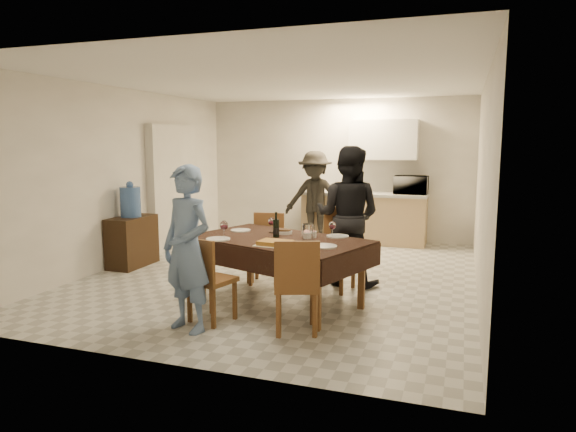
% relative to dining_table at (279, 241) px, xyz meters
% --- Properties ---
extents(floor, '(5.00, 6.00, 0.02)m').
position_rel_dining_table_xyz_m(floor, '(-0.37, 1.19, -0.72)').
color(floor, '#BCBCB6').
rests_on(floor, ground).
extents(ceiling, '(5.00, 6.00, 0.02)m').
position_rel_dining_table_xyz_m(ceiling, '(-0.37, 1.19, 1.88)').
color(ceiling, white).
rests_on(ceiling, wall_back).
extents(wall_back, '(5.00, 0.02, 2.60)m').
position_rel_dining_table_xyz_m(wall_back, '(-0.37, 4.19, 0.58)').
color(wall_back, silver).
rests_on(wall_back, floor).
extents(wall_front, '(5.00, 0.02, 2.60)m').
position_rel_dining_table_xyz_m(wall_front, '(-0.37, -1.81, 0.58)').
color(wall_front, silver).
rests_on(wall_front, floor).
extents(wall_left, '(0.02, 6.00, 2.60)m').
position_rel_dining_table_xyz_m(wall_left, '(-2.87, 1.19, 0.58)').
color(wall_left, silver).
rests_on(wall_left, floor).
extents(wall_right, '(0.02, 6.00, 2.60)m').
position_rel_dining_table_xyz_m(wall_right, '(2.13, 1.19, 0.58)').
color(wall_right, silver).
rests_on(wall_right, floor).
extents(stub_partition, '(0.15, 1.40, 2.10)m').
position_rel_dining_table_xyz_m(stub_partition, '(-2.79, 2.39, 0.33)').
color(stub_partition, beige).
rests_on(stub_partition, floor).
extents(kitchen_base_cabinet, '(2.20, 0.60, 0.86)m').
position_rel_dining_table_xyz_m(kitchen_base_cabinet, '(0.23, 3.87, -0.29)').
color(kitchen_base_cabinet, tan).
rests_on(kitchen_base_cabinet, floor).
extents(kitchen_worktop, '(2.24, 0.64, 0.05)m').
position_rel_dining_table_xyz_m(kitchen_worktop, '(0.23, 3.87, 0.17)').
color(kitchen_worktop, '#ABABA7').
rests_on(kitchen_worktop, kitchen_base_cabinet).
extents(upper_cabinet, '(1.20, 0.34, 0.70)m').
position_rel_dining_table_xyz_m(upper_cabinet, '(0.53, 4.01, 1.13)').
color(upper_cabinet, white).
rests_on(upper_cabinet, wall_back).
extents(dining_table, '(2.19, 1.70, 0.75)m').
position_rel_dining_table_xyz_m(dining_table, '(0.00, 0.00, 0.00)').
color(dining_table, black).
rests_on(dining_table, floor).
extents(chair_near_left, '(0.49, 0.50, 0.47)m').
position_rel_dining_table_xyz_m(chair_near_left, '(-0.45, -0.83, -0.18)').
color(chair_near_left, brown).
rests_on(chair_near_left, floor).
extents(chair_near_right, '(0.54, 0.55, 0.50)m').
position_rel_dining_table_xyz_m(chair_near_right, '(0.45, -0.84, -0.15)').
color(chair_near_right, brown).
rests_on(chair_near_right, floor).
extents(chair_far_left, '(0.46, 0.46, 0.48)m').
position_rel_dining_table_xyz_m(chair_far_left, '(-0.45, 0.67, -0.17)').
color(chair_far_left, brown).
rests_on(chair_far_left, floor).
extents(chair_far_right, '(0.53, 0.53, 0.54)m').
position_rel_dining_table_xyz_m(chair_far_right, '(0.45, 0.65, -0.10)').
color(chair_far_right, brown).
rests_on(chair_far_right, floor).
extents(console, '(0.40, 0.79, 0.73)m').
position_rel_dining_table_xyz_m(console, '(-2.65, 0.97, -0.35)').
color(console, black).
rests_on(console, floor).
extents(water_jug, '(0.29, 0.29, 0.44)m').
position_rel_dining_table_xyz_m(water_jug, '(-2.65, 0.97, 0.23)').
color(water_jug, '#426AB6').
rests_on(water_jug, console).
extents(wine_bottle, '(0.07, 0.07, 0.29)m').
position_rel_dining_table_xyz_m(wine_bottle, '(-0.05, 0.05, 0.18)').
color(wine_bottle, black).
rests_on(wine_bottle, dining_table).
extents(water_pitcher, '(0.12, 0.12, 0.19)m').
position_rel_dining_table_xyz_m(water_pitcher, '(0.35, -0.05, 0.13)').
color(water_pitcher, white).
rests_on(water_pitcher, dining_table).
extents(savoury_tart, '(0.42, 0.33, 0.05)m').
position_rel_dining_table_xyz_m(savoury_tart, '(0.10, -0.38, 0.06)').
color(savoury_tart, '#B68635').
rests_on(savoury_tart, dining_table).
extents(salad_bowl, '(0.17, 0.17, 0.07)m').
position_rel_dining_table_xyz_m(salad_bowl, '(0.30, 0.18, 0.07)').
color(salad_bowl, silver).
rests_on(salad_bowl, dining_table).
extents(mushroom_dish, '(0.20, 0.20, 0.04)m').
position_rel_dining_table_xyz_m(mushroom_dish, '(-0.05, 0.28, 0.05)').
color(mushroom_dish, silver).
rests_on(mushroom_dish, dining_table).
extents(wine_glass_a, '(0.09, 0.09, 0.21)m').
position_rel_dining_table_xyz_m(wine_glass_a, '(-0.55, -0.25, 0.14)').
color(wine_glass_a, white).
rests_on(wine_glass_a, dining_table).
extents(wine_glass_b, '(0.08, 0.08, 0.18)m').
position_rel_dining_table_xyz_m(wine_glass_b, '(0.55, 0.25, 0.13)').
color(wine_glass_b, white).
rests_on(wine_glass_b, dining_table).
extents(wine_glass_c, '(0.08, 0.08, 0.18)m').
position_rel_dining_table_xyz_m(wine_glass_c, '(-0.20, 0.30, 0.13)').
color(wine_glass_c, white).
rests_on(wine_glass_c, dining_table).
extents(plate_near_left, '(0.27, 0.27, 0.02)m').
position_rel_dining_table_xyz_m(plate_near_left, '(-0.60, -0.30, 0.04)').
color(plate_near_left, silver).
rests_on(plate_near_left, dining_table).
extents(plate_near_right, '(0.27, 0.27, 0.02)m').
position_rel_dining_table_xyz_m(plate_near_right, '(0.60, -0.30, 0.04)').
color(plate_near_right, silver).
rests_on(plate_near_right, dining_table).
extents(plate_far_left, '(0.24, 0.24, 0.01)m').
position_rel_dining_table_xyz_m(plate_far_left, '(-0.60, 0.30, 0.04)').
color(plate_far_left, silver).
rests_on(plate_far_left, dining_table).
extents(plate_far_right, '(0.25, 0.25, 0.01)m').
position_rel_dining_table_xyz_m(plate_far_right, '(0.60, 0.30, 0.04)').
color(plate_far_right, silver).
rests_on(plate_far_right, dining_table).
extents(microwave, '(0.57, 0.39, 0.32)m').
position_rel_dining_table_xyz_m(microwave, '(1.05, 3.87, 0.35)').
color(microwave, white).
rests_on(microwave, kitchen_worktop).
extents(person_near, '(0.68, 0.55, 1.61)m').
position_rel_dining_table_xyz_m(person_near, '(-0.55, -1.05, 0.09)').
color(person_near, '#617DAD').
rests_on(person_near, floor).
extents(person_far, '(0.92, 0.75, 1.77)m').
position_rel_dining_table_xyz_m(person_far, '(0.55, 1.05, 0.17)').
color(person_far, black).
rests_on(person_far, floor).
extents(person_kitchen, '(1.07, 0.61, 1.66)m').
position_rel_dining_table_xyz_m(person_kitchen, '(-0.57, 3.42, 0.11)').
color(person_kitchen, black).
rests_on(person_kitchen, floor).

